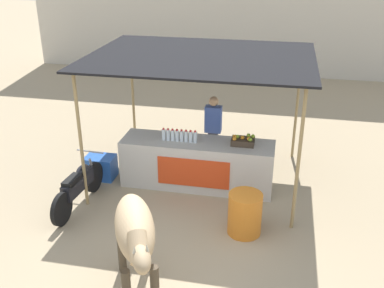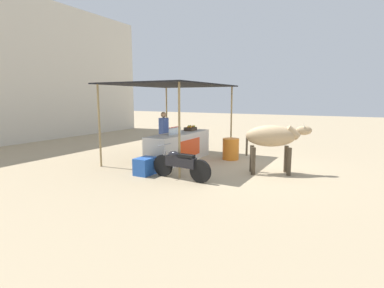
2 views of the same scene
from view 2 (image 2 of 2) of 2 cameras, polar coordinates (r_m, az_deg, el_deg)
The scene contains 11 objects.
ground_plane at distance 9.37m, azimuth 9.23°, elevation -4.53°, with size 60.00×60.00×0.00m, color tan.
building_wall_far at distance 16.44m, azimuth -30.41°, elevation 12.28°, with size 16.00×0.50×6.95m, color beige.
stall_counter at distance 10.19m, azimuth -2.43°, elevation -0.59°, with size 3.00×0.82×0.96m.
stall_awning at distance 10.22m, azimuth -3.99°, elevation 10.70°, with size 4.20×3.20×2.59m.
water_bottle_row at distance 9.79m, azimuth -3.27°, elevation 2.53°, with size 0.70×0.07×0.25m.
fruit_crate at distance 10.90m, azimuth -0.30°, elevation 2.97°, with size 0.44×0.32×0.18m.
vendor_behind_counter at distance 10.70m, azimuth -5.39°, elevation 1.82°, with size 0.34×0.22×1.65m.
cooler_box at distance 8.54m, azimuth -8.89°, elevation -4.19°, with size 0.60×0.44×0.48m, color blue.
water_barrel at distance 10.56m, azimuth 7.39°, elevation -0.94°, with size 0.57×0.57×0.74m, color orange.
cow at distance 8.71m, azimuth 15.21°, elevation 1.17°, with size 1.07×1.81×1.44m.
motorcycle_parked at distance 7.92m, azimuth -2.27°, elevation -3.72°, with size 0.55×1.80×0.90m.
Camera 2 is at (-8.62, -2.97, 2.15)m, focal length 28.00 mm.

